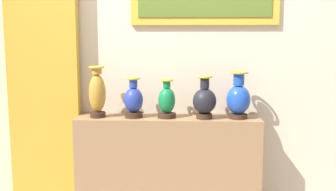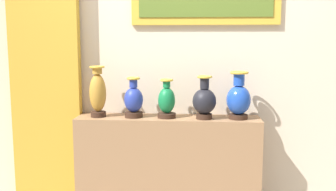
# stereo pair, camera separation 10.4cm
# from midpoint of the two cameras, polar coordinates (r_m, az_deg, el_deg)

# --- Properties ---
(display_shelf) EXTENTS (1.44, 0.30, 0.85)m
(display_shelf) POSITION_cam_midpoint_polar(r_m,az_deg,el_deg) (3.14, 0.96, -10.86)
(display_shelf) COLOR #99704C
(display_shelf) RESTS_ON ground_plane
(back_wall) EXTENTS (3.07, 0.14, 2.73)m
(back_wall) POSITION_cam_midpoint_polar(r_m,az_deg,el_deg) (3.18, 1.46, 7.11)
(back_wall) COLOR beige
(back_wall) RESTS_ON ground_plane
(curtain_gold) EXTENTS (0.58, 0.08, 2.46)m
(curtain_gold) POSITION_cam_midpoint_polar(r_m,az_deg,el_deg) (3.29, -16.88, 4.05)
(curtain_gold) COLOR gold
(curtain_gold) RESTS_ON ground_plane
(vase_ochre) EXTENTS (0.13, 0.13, 0.40)m
(vase_ochre) POSITION_cam_midpoint_polar(r_m,az_deg,el_deg) (3.06, -9.40, 0.38)
(vase_ochre) COLOR #382319
(vase_ochre) RESTS_ON display_shelf
(vase_cobalt) EXTENTS (0.15, 0.15, 0.32)m
(vase_cobalt) POSITION_cam_midpoint_polar(r_m,az_deg,el_deg) (3.01, -4.13, -0.72)
(vase_cobalt) COLOR #382319
(vase_cobalt) RESTS_ON display_shelf
(vase_emerald) EXTENTS (0.14, 0.14, 0.30)m
(vase_emerald) POSITION_cam_midpoint_polar(r_m,az_deg,el_deg) (2.98, 0.79, -0.86)
(vase_emerald) COLOR #382319
(vase_emerald) RESTS_ON display_shelf
(vase_onyx) EXTENTS (0.18, 0.18, 0.33)m
(vase_onyx) POSITION_cam_midpoint_polar(r_m,az_deg,el_deg) (2.96, 6.41, -0.76)
(vase_onyx) COLOR #382319
(vase_onyx) RESTS_ON display_shelf
(vase_sapphire) EXTENTS (0.19, 0.19, 0.37)m
(vase_sapphire) POSITION_cam_midpoint_polar(r_m,az_deg,el_deg) (3.00, 11.38, -0.46)
(vase_sapphire) COLOR #382319
(vase_sapphire) RESTS_ON display_shelf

